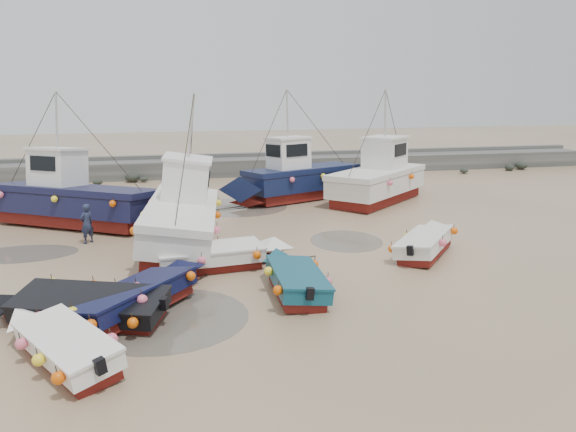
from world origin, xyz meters
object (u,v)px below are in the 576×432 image
object	(u,v)px
dinghy_5	(220,253)
dinghy_1	(140,293)
person	(88,243)
cabin_boat_2	(294,177)
dinghy_4	(79,303)
dinghy_0	(64,339)
dinghy_2	(293,275)
cabin_boat_3	(382,177)
dinghy_3	(429,240)
cabin_boat_0	(64,198)
cabin_boat_1	(179,214)

from	to	relation	value
dinghy_5	dinghy_1	bearing A→B (deg)	-44.97
dinghy_1	person	distance (m)	8.26
dinghy_1	cabin_boat_2	world-z (taller)	cabin_boat_2
dinghy_1	dinghy_4	distance (m)	1.72
dinghy_0	dinghy_1	size ratio (longest dim) A/B	0.92
dinghy_2	cabin_boat_2	xyz separation A→B (m)	(3.16, 14.21, 0.79)
dinghy_1	dinghy_5	size ratio (longest dim) A/B	0.92
dinghy_5	person	distance (m)	6.82
dinghy_0	cabin_boat_3	xyz separation A→B (m)	(14.57, 16.43, 0.80)
cabin_boat_2	cabin_boat_3	size ratio (longest dim) A/B	1.15
dinghy_4	dinghy_5	size ratio (longest dim) A/B	1.05
dinghy_0	dinghy_3	world-z (taller)	same
dinghy_0	cabin_boat_0	xyz separation A→B (m)	(-2.28, 14.26, 0.76)
cabin_boat_0	cabin_boat_3	distance (m)	16.99
dinghy_0	dinghy_4	distance (m)	2.37
dinghy_4	cabin_boat_0	bearing A→B (deg)	30.85
dinghy_3	dinghy_4	bearing A→B (deg)	-122.45
dinghy_0	cabin_boat_3	bearing A→B (deg)	16.62
dinghy_3	cabin_boat_3	xyz separation A→B (m)	(1.92, 10.08, 0.80)
person	dinghy_3	bearing A→B (deg)	118.84
cabin_boat_3	dinghy_3	bearing A→B (deg)	-52.01
dinghy_5	cabin_boat_0	world-z (taller)	cabin_boat_0
dinghy_0	dinghy_5	world-z (taller)	same
dinghy_2	cabin_boat_2	bearing A→B (deg)	78.35
dinghy_0	cabin_boat_0	size ratio (longest dim) A/B	0.51
cabin_boat_0	cabin_boat_3	world-z (taller)	same
dinghy_0	person	xyz separation A→B (m)	(-0.82, 10.65, -0.55)
cabin_boat_0	cabin_boat_1	world-z (taller)	same
dinghy_0	dinghy_3	bearing A→B (deg)	-5.15
cabin_boat_1	person	world-z (taller)	cabin_boat_1
person	dinghy_4	bearing A→B (deg)	52.39
cabin_boat_0	dinghy_3	bearing A→B (deg)	-87.27
dinghy_0	dinghy_5	distance (m)	7.66
cabin_boat_3	dinghy_5	bearing A→B (deg)	-86.34
dinghy_0	cabin_boat_3	world-z (taller)	cabin_boat_3
dinghy_4	cabin_boat_1	size ratio (longest dim) A/B	0.59
dinghy_3	cabin_boat_0	bearing A→B (deg)	-167.86
dinghy_0	cabin_boat_2	distance (m)	20.05
dinghy_3	dinghy_4	size ratio (longest dim) A/B	0.79
cabin_boat_2	dinghy_4	bearing A→B (deg)	125.60
cabin_boat_0	cabin_boat_2	distance (m)	12.36
cabin_boat_1	dinghy_2	bearing A→B (deg)	-55.61
dinghy_3	cabin_boat_2	xyz separation A→B (m)	(-3.01, 11.20, 0.80)
cabin_boat_0	person	bearing A→B (deg)	-127.36
dinghy_3	dinghy_5	world-z (taller)	same
dinghy_0	cabin_boat_2	xyz separation A→B (m)	(9.64, 17.56, 0.79)
dinghy_2	cabin_boat_1	size ratio (longest dim) A/B	0.51
cabin_boat_1	dinghy_0	bearing A→B (deg)	-101.30
dinghy_4	dinghy_0	bearing A→B (deg)	-160.82
dinghy_3	cabin_boat_3	size ratio (longest dim) A/B	0.61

